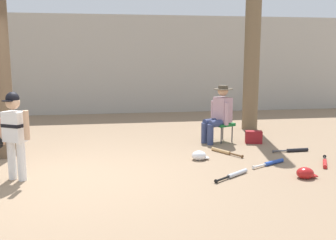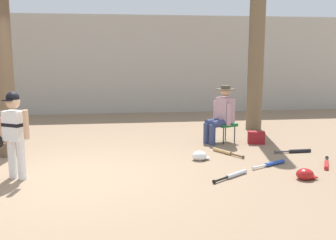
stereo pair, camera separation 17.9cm
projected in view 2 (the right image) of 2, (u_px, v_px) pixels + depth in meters
ground_plane at (78, 177)px, 5.77m from camera, size 60.00×60.00×0.00m
concrete_back_wall at (97, 65)px, 11.99m from camera, size 18.00×0.36×3.05m
tree_behind_spectator at (257, 30)px, 9.13m from camera, size 0.56×0.56×5.40m
young_ballplayer at (14, 130)px, 5.60m from camera, size 0.61×0.36×1.31m
folding_stool at (225, 125)px, 8.07m from camera, size 0.53×0.53×0.41m
seated_spectator at (221, 113)px, 7.97m from camera, size 0.67×0.55×1.20m
handbag_beside_stool at (256, 138)px, 7.95m from camera, size 0.37×0.26×0.26m
bat_blue_youth at (272, 164)px, 6.38m from camera, size 0.69×0.39×0.07m
bat_red_barrel at (327, 164)px, 6.35m from camera, size 0.42×0.65×0.07m
bat_aluminum_silver at (234, 175)px, 5.78m from camera, size 0.65×0.49×0.07m
bat_wood_tan at (224, 152)px, 7.16m from camera, size 0.43×0.69×0.07m
bat_black_composite at (297, 151)px, 7.22m from camera, size 0.72×0.09×0.07m
batting_helmet_red at (305, 174)px, 5.66m from camera, size 0.31×0.24×0.18m
batting_helmet_white at (200, 156)px, 6.71m from camera, size 0.30×0.23×0.18m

